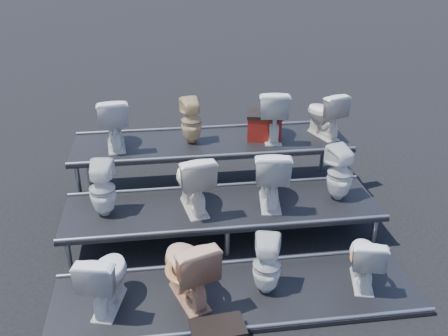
{
  "coord_description": "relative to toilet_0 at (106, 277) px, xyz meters",
  "views": [
    {
      "loc": [
        -0.76,
        -5.75,
        3.86
      ],
      "look_at": [
        0.04,
        0.1,
        0.98
      ],
      "focal_mm": 40.0,
      "sensor_mm": 36.0,
      "label": 1
    }
  ],
  "objects": [
    {
      "name": "toilet_1",
      "position": [
        0.89,
        0.0,
        0.04
      ],
      "size": [
        0.71,
        0.94,
        0.85
      ],
      "primitive_type": "imported",
      "rotation": [
        0.0,
        0.0,
        3.46
      ],
      "color": "tan",
      "rests_on": "tier_front"
    },
    {
      "name": "tier_back",
      "position": [
        1.44,
        2.6,
        -0.01
      ],
      "size": [
        4.2,
        1.2,
        0.86
      ],
      "primitive_type": "cube",
      "color": "black",
      "rests_on": "ground"
    },
    {
      "name": "toilet_0",
      "position": [
        0.0,
        0.0,
        0.0
      ],
      "size": [
        0.59,
        0.83,
        0.76
      ],
      "primitive_type": "imported",
      "rotation": [
        0.0,
        0.0,
        2.9
      ],
      "color": "silver",
      "rests_on": "tier_front"
    },
    {
      "name": "toilet_5",
      "position": [
        1.06,
        1.3,
        0.43
      ],
      "size": [
        0.59,
        0.87,
        0.82
      ],
      "primitive_type": "imported",
      "rotation": [
        0.0,
        0.0,
        3.31
      ],
      "color": "white",
      "rests_on": "tier_mid"
    },
    {
      "name": "toilet_3",
      "position": [
        2.93,
        0.0,
        -0.04
      ],
      "size": [
        0.53,
        0.74,
        0.68
      ],
      "primitive_type": "imported",
      "rotation": [
        0.0,
        0.0,
        2.9
      ],
      "color": "silver",
      "rests_on": "tier_front"
    },
    {
      "name": "toilet_2",
      "position": [
        1.78,
        0.0,
        -0.02
      ],
      "size": [
        0.39,
        0.39,
        0.71
      ],
      "primitive_type": "imported",
      "rotation": [
        0.0,
        0.0,
        2.9
      ],
      "color": "silver",
      "rests_on": "tier_front"
    },
    {
      "name": "tier_mid",
      "position": [
        1.44,
        1.3,
        -0.21
      ],
      "size": [
        4.2,
        1.2,
        0.46
      ],
      "primitive_type": "cube",
      "color": "black",
      "rests_on": "ground"
    },
    {
      "name": "toilet_10",
      "position": [
        2.39,
        2.6,
        0.82
      ],
      "size": [
        0.56,
        0.85,
        0.81
      ],
      "primitive_type": "imported",
      "rotation": [
        0.0,
        0.0,
        3.0
      ],
      "color": "silver",
      "rests_on": "tier_back"
    },
    {
      "name": "red_crate",
      "position": [
        2.28,
        2.62,
        0.61
      ],
      "size": [
        0.59,
        0.51,
        0.37
      ],
      "primitive_type": "cube",
      "rotation": [
        0.0,
        0.0,
        -0.21
      ],
      "color": "maroon",
      "rests_on": "tier_back"
    },
    {
      "name": "toilet_11",
      "position": [
        3.22,
        2.6,
        0.78
      ],
      "size": [
        0.6,
        0.8,
        0.73
      ],
      "primitive_type": "imported",
      "rotation": [
        0.0,
        0.0,
        3.45
      ],
      "color": "white",
      "rests_on": "tier_back"
    },
    {
      "name": "tier_front",
      "position": [
        1.44,
        0.0,
        -0.41
      ],
      "size": [
        4.2,
        1.2,
        0.06
      ],
      "primitive_type": "cube",
      "color": "black",
      "rests_on": "ground"
    },
    {
      "name": "toilet_9",
      "position": [
        1.15,
        2.6,
        0.77
      ],
      "size": [
        0.37,
        0.37,
        0.7
      ],
      "primitive_type": "imported",
      "rotation": [
        0.0,
        0.0,
        3.33
      ],
      "color": "tan",
      "rests_on": "tier_back"
    },
    {
      "name": "ground",
      "position": [
        1.44,
        1.3,
        -0.44
      ],
      "size": [
        80.0,
        80.0,
        0.0
      ],
      "primitive_type": "plane",
      "color": "black",
      "rests_on": "ground"
    },
    {
      "name": "toilet_7",
      "position": [
        3.05,
        1.3,
        0.4
      ],
      "size": [
        0.43,
        0.43,
        0.77
      ],
      "primitive_type": "imported",
      "rotation": [
        0.0,
        0.0,
        3.43
      ],
      "color": "silver",
      "rests_on": "tier_mid"
    },
    {
      "name": "step_stool",
      "position": [
        1.14,
        -0.66,
        -0.34
      ],
      "size": [
        0.56,
        0.37,
        0.19
      ],
      "primitive_type": "cube",
      "rotation": [
        0.0,
        0.0,
        0.1
      ],
      "color": "black",
      "rests_on": "ground"
    },
    {
      "name": "toilet_6",
      "position": [
        2.09,
        1.3,
        0.44
      ],
      "size": [
        0.57,
        0.87,
        0.83
      ],
      "primitive_type": "imported",
      "rotation": [
        0.0,
        0.0,
        3.0
      ],
      "color": "silver",
      "rests_on": "tier_mid"
    },
    {
      "name": "toilet_4",
      "position": [
        -0.1,
        1.3,
        0.39
      ],
      "size": [
        0.36,
        0.37,
        0.74
      ],
      "primitive_type": "imported",
      "rotation": [
        0.0,
        0.0,
        3.04
      ],
      "color": "silver",
      "rests_on": "tier_mid"
    },
    {
      "name": "toilet_8",
      "position": [
        0.0,
        2.6,
        0.81
      ],
      "size": [
        0.51,
        0.81,
        0.79
      ],
      "primitive_type": "imported",
      "rotation": [
        0.0,
        0.0,
        3.24
      ],
      "color": "silver",
      "rests_on": "tier_back"
    }
  ]
}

